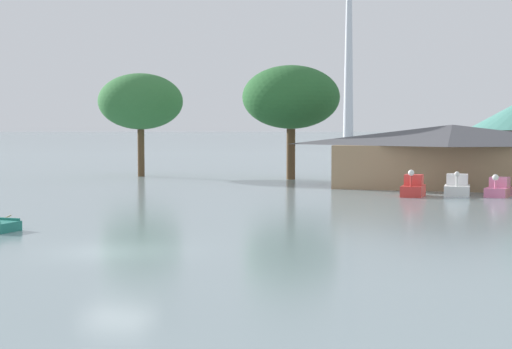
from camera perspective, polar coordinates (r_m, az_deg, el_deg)
The scene contains 7 objects.
ground_plane at distance 28.04m, azimuth -10.12°, elevation -5.55°, with size 2000.00×2000.00×0.00m, color gray.
pedal_boat_red at distance 50.79m, azimuth 11.41°, elevation -0.94°, with size 1.41×2.48×1.75m.
pedal_boat_white at distance 52.17m, azimuth 14.48°, elevation -0.89°, with size 1.64×2.62×1.61m.
pedal_boat_pink at distance 51.97m, azimuth 17.32°, elevation -1.00°, with size 1.81×2.57×1.46m.
boathouse at distance 58.76m, azimuth 14.13°, elevation 1.42°, with size 17.66×8.99×4.61m.
shoreline_tree_tall_left at distance 71.03m, azimuth -8.43°, elevation 5.29°, with size 7.60×7.60×9.27m.
shoreline_tree_mid at distance 66.32m, azimuth 2.58°, elevation 5.65°, with size 8.27×8.27×9.66m.
Camera 1 is at (12.52, -24.71, 4.33)m, focal length 54.74 mm.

